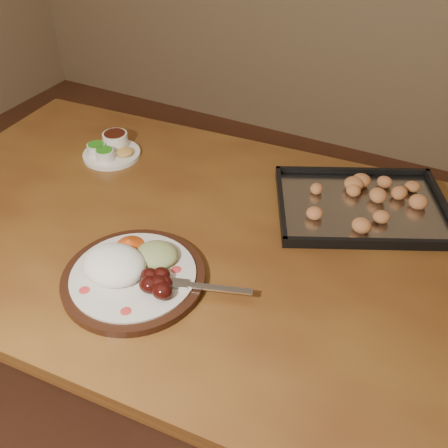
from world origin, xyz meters
The scene contains 5 objects.
ground centered at (0.00, 0.00, 0.00)m, with size 4.00×4.00×0.00m, color brown.
dining_table centered at (0.20, 0.15, 0.65)m, with size 1.56×1.00×0.75m.
dinner_plate centered at (0.17, -0.05, 0.77)m, with size 0.39×0.30×0.07m.
condiment_saucer centered at (-0.18, 0.34, 0.77)m, with size 0.16×0.16×0.05m.
baking_tray centered at (0.53, 0.41, 0.76)m, with size 0.50×0.45×0.04m.
Camera 1 is at (0.68, -0.62, 1.50)m, focal length 40.00 mm.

